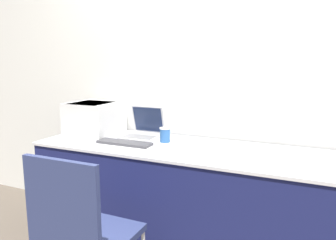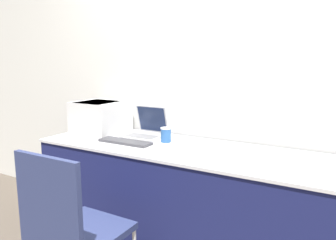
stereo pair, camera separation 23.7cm
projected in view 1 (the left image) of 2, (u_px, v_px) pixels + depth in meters
The scene contains 7 objects.
wall_back at pixel (201, 74), 2.60m from camera, with size 8.00×0.05×2.60m.
table at pixel (181, 200), 2.39m from camera, with size 2.13×0.68×0.80m.
printer at pixel (95, 117), 2.72m from camera, with size 0.37×0.41×0.27m.
laptop_left at pixel (143, 131), 2.61m from camera, with size 0.28×0.30×0.24m.
external_keyboard at pixel (124, 143), 2.40m from camera, with size 0.42×0.12×0.02m.
coffee_cup at pixel (165, 135), 2.45m from camera, with size 0.08×0.08×0.11m.
chair at pixel (81, 229), 1.71m from camera, with size 0.44×0.47×0.94m.
Camera 1 is at (0.84, -1.76, 1.39)m, focal length 35.00 mm.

